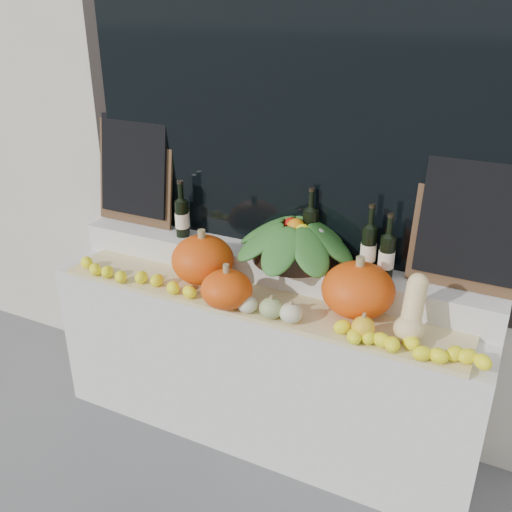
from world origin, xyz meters
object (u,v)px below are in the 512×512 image
butternut_squash (412,312)px  produce_bowl (295,240)px  pumpkin_right (358,290)px  wine_bottle_tall (310,233)px  pumpkin_left (203,260)px

butternut_squash → produce_bowl: (-0.65, 0.25, 0.12)m
pumpkin_right → butternut_squash: 0.28m
butternut_squash → wine_bottle_tall: 0.69m
butternut_squash → produce_bowl: produce_bowl is taller
butternut_squash → produce_bowl: size_ratio=0.43×
butternut_squash → wine_bottle_tall: wine_bottle_tall is taller
pumpkin_right → butternut_squash: butternut_squash is taller
butternut_squash → wine_bottle_tall: size_ratio=0.77×
pumpkin_left → produce_bowl: (0.43, 0.20, 0.12)m
produce_bowl → wine_bottle_tall: bearing=50.4°
produce_bowl → wine_bottle_tall: 0.09m
pumpkin_left → wine_bottle_tall: (0.48, 0.26, 0.14)m
pumpkin_left → butternut_squash: 1.09m
produce_bowl → pumpkin_left: bearing=-155.2°
pumpkin_left → produce_bowl: produce_bowl is taller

